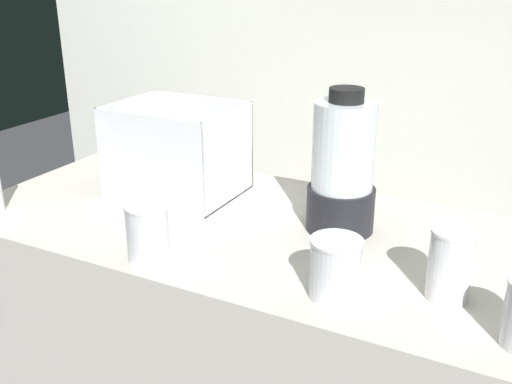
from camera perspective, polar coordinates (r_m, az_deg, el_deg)
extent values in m
cube|color=beige|center=(1.60, 0.00, -17.99)|extent=(1.40, 0.64, 0.90)
cube|color=silver|center=(1.97, 10.71, 14.74)|extent=(2.60, 0.04, 2.50)
cube|color=white|center=(1.56, -7.42, 0.12)|extent=(0.31, 0.25, 0.01)
cube|color=white|center=(1.43, -10.35, 2.80)|extent=(0.31, 0.01, 0.23)
cube|color=white|center=(1.62, -5.19, 5.24)|extent=(0.31, 0.01, 0.23)
cube|color=white|center=(1.61, -12.06, 4.77)|extent=(0.01, 0.25, 0.23)
cube|color=white|center=(1.45, -2.67, 3.32)|extent=(0.01, 0.25, 0.23)
cone|color=orange|center=(1.56, -8.34, 0.81)|extent=(0.08, 0.17, 0.03)
cone|color=orange|center=(1.57, -8.22, 1.10)|extent=(0.16, 0.05, 0.03)
cone|color=orange|center=(1.58, -7.98, 1.09)|extent=(0.12, 0.14, 0.03)
cone|color=orange|center=(1.60, -8.57, 1.27)|extent=(0.16, 0.13, 0.03)
cone|color=orange|center=(1.55, -6.52, 1.98)|extent=(0.11, 0.15, 0.03)
cone|color=orange|center=(1.56, -8.64, 2.18)|extent=(0.08, 0.20, 0.03)
cone|color=orange|center=(1.56, -8.94, 1.80)|extent=(0.06, 0.19, 0.03)
cone|color=orange|center=(1.55, -7.27, 1.68)|extent=(0.07, 0.14, 0.03)
cone|color=orange|center=(1.53, -7.97, 2.98)|extent=(0.13, 0.12, 0.03)
cone|color=orange|center=(1.56, -7.30, 3.28)|extent=(0.14, 0.07, 0.03)
cone|color=orange|center=(1.53, -9.04, 3.02)|extent=(0.08, 0.17, 0.03)
cone|color=orange|center=(1.56, -8.82, 2.85)|extent=(0.18, 0.13, 0.03)
cylinder|color=black|center=(1.33, 8.17, -1.59)|extent=(0.15, 0.15, 0.10)
cylinder|color=silver|center=(1.28, 8.51, 4.43)|extent=(0.14, 0.14, 0.19)
cylinder|color=yellow|center=(1.30, 8.33, 1.24)|extent=(0.12, 0.12, 0.04)
cylinder|color=black|center=(1.25, 8.78, 9.27)|extent=(0.07, 0.07, 0.03)
cylinder|color=white|center=(1.20, -10.44, -3.94)|extent=(0.09, 0.09, 0.11)
cylinder|color=red|center=(1.21, -10.38, -4.79)|extent=(0.08, 0.08, 0.07)
cylinder|color=white|center=(1.18, -10.63, -1.31)|extent=(0.09, 0.09, 0.01)
cylinder|color=white|center=(1.06, 7.69, -7.49)|extent=(0.09, 0.09, 0.11)
cylinder|color=orange|center=(1.08, 7.63, -8.59)|extent=(0.08, 0.08, 0.06)
cylinder|color=white|center=(1.04, 7.84, -4.75)|extent=(0.10, 0.10, 0.01)
cylinder|color=white|center=(1.10, 18.28, -6.81)|extent=(0.08, 0.08, 0.13)
cylinder|color=orange|center=(1.11, 18.18, -7.62)|extent=(0.07, 0.07, 0.09)
cylinder|color=white|center=(1.07, 18.69, -3.67)|extent=(0.08, 0.08, 0.01)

